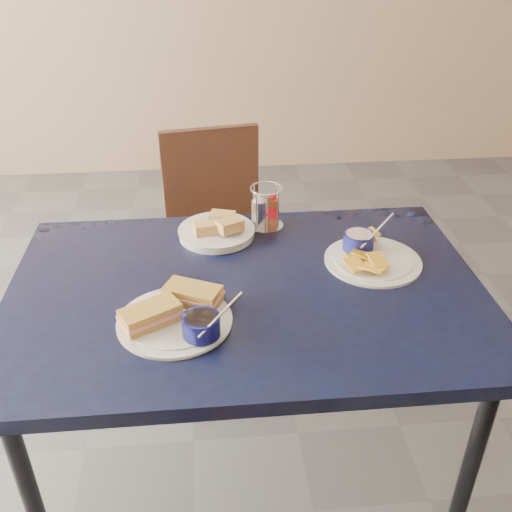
{
  "coord_description": "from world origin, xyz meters",
  "views": [
    {
      "loc": [
        0.09,
        -1.4,
        1.61
      ],
      "look_at": [
        0.21,
        -0.11,
        0.82
      ],
      "focal_mm": 40.0,
      "sensor_mm": 36.0,
      "label": 1
    }
  ],
  "objects": [
    {
      "name": "sandwich_plate",
      "position": [
        0.01,
        -0.28,
        0.77
      ],
      "size": [
        0.31,
        0.28,
        0.12
      ],
      "color": "white",
      "rests_on": "dining_table"
    },
    {
      "name": "plantain_plate",
      "position": [
        0.54,
        -0.03,
        0.77
      ],
      "size": [
        0.28,
        0.28,
        0.12
      ],
      "color": "white",
      "rests_on": "dining_table"
    },
    {
      "name": "dining_table",
      "position": [
        0.18,
        -0.15,
        0.69
      ],
      "size": [
        1.27,
        0.85,
        0.75
      ],
      "color": "black",
      "rests_on": "ground"
    },
    {
      "name": "chair_far",
      "position": [
        0.14,
        0.74,
        0.49
      ],
      "size": [
        0.46,
        0.45,
        0.86
      ],
      "color": "black",
      "rests_on": "ground"
    },
    {
      "name": "condiment_caddy",
      "position": [
        0.27,
        0.19,
        0.81
      ],
      "size": [
        0.11,
        0.11,
        0.14
      ],
      "color": "silver",
      "rests_on": "dining_table"
    },
    {
      "name": "bread_basket",
      "position": [
        0.12,
        0.14,
        0.77
      ],
      "size": [
        0.23,
        0.23,
        0.07
      ],
      "color": "white",
      "rests_on": "dining_table"
    },
    {
      "name": "ground",
      "position": [
        0.0,
        0.0,
        0.0
      ],
      "size": [
        6.0,
        6.0,
        0.0
      ],
      "primitive_type": "plane",
      "color": "#4C4D51",
      "rests_on": "ground"
    }
  ]
}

